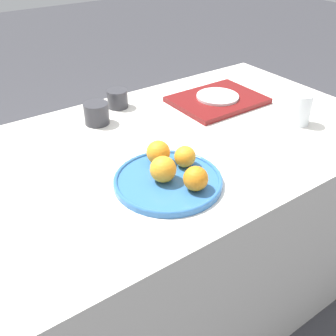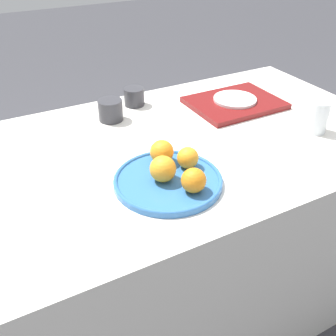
{
  "view_description": "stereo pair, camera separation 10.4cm",
  "coord_description": "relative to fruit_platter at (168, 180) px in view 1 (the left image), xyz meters",
  "views": [
    {
      "loc": [
        -0.65,
        -0.9,
        1.36
      ],
      "look_at": [
        -0.15,
        -0.19,
        0.79
      ],
      "focal_mm": 42.0,
      "sensor_mm": 36.0,
      "label": 1
    },
    {
      "loc": [
        -0.56,
        -0.95,
        1.36
      ],
      "look_at": [
        -0.15,
        -0.19,
        0.79
      ],
      "focal_mm": 42.0,
      "sensor_mm": 36.0,
      "label": 2
    }
  ],
  "objects": [
    {
      "name": "ground_plane",
      "position": [
        0.15,
        0.19,
        -0.75
      ],
      "size": [
        12.0,
        12.0,
        0.0
      ],
      "primitive_type": "plane",
      "color": "#38383D"
    },
    {
      "name": "table",
      "position": [
        0.15,
        0.19,
        -0.38
      ],
      "size": [
        1.46,
        0.86,
        0.74
      ],
      "color": "silver",
      "rests_on": "ground_plane"
    },
    {
      "name": "fruit_platter",
      "position": [
        0.0,
        0.0,
        0.0
      ],
      "size": [
        0.3,
        0.3,
        0.02
      ],
      "color": "#336BAD",
      "rests_on": "table"
    },
    {
      "name": "orange_0",
      "position": [
        0.03,
        -0.08,
        0.04
      ],
      "size": [
        0.07,
        0.07,
        0.07
      ],
      "color": "orange",
      "rests_on": "fruit_platter"
    },
    {
      "name": "orange_1",
      "position": [
        -0.01,
        0.0,
        0.04
      ],
      "size": [
        0.07,
        0.07,
        0.07
      ],
      "color": "orange",
      "rests_on": "fruit_platter"
    },
    {
      "name": "orange_2",
      "position": [
        0.03,
        0.08,
        0.04
      ],
      "size": [
        0.07,
        0.07,
        0.07
      ],
      "color": "orange",
      "rests_on": "fruit_platter"
    },
    {
      "name": "orange_3",
      "position": [
        0.08,
        0.03,
        0.03
      ],
      "size": [
        0.06,
        0.06,
        0.06
      ],
      "color": "orange",
      "rests_on": "fruit_platter"
    },
    {
      "name": "water_glass",
      "position": [
        0.58,
        0.03,
        0.04
      ],
      "size": [
        0.07,
        0.07,
        0.11
      ],
      "color": "silver",
      "rests_on": "table"
    },
    {
      "name": "serving_tray",
      "position": [
        0.46,
        0.33,
        -0.0
      ],
      "size": [
        0.33,
        0.26,
        0.02
      ],
      "color": "maroon",
      "rests_on": "table"
    },
    {
      "name": "side_plate",
      "position": [
        0.46,
        0.33,
        0.01
      ],
      "size": [
        0.16,
        0.16,
        0.01
      ],
      "color": "white",
      "rests_on": "serving_tray"
    },
    {
      "name": "cup_0",
      "position": [
        0.01,
        0.44,
        0.03
      ],
      "size": [
        0.09,
        0.09,
        0.07
      ],
      "color": "#333338",
      "rests_on": "table"
    },
    {
      "name": "cup_1",
      "position": [
        0.13,
        0.51,
        0.02
      ],
      "size": [
        0.08,
        0.08,
        0.07
      ],
      "color": "#333338",
      "rests_on": "table"
    }
  ]
}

